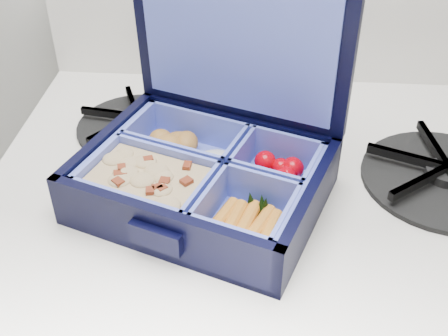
# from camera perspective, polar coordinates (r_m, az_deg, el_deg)

# --- Properties ---
(bento_box) EXTENTS (0.31, 0.28, 0.06)m
(bento_box) POSITION_cam_1_polar(r_m,az_deg,el_deg) (0.62, -2.13, -1.14)
(bento_box) COLOR black
(bento_box) RESTS_ON stove
(burner_grate) EXTENTS (0.25, 0.25, 0.03)m
(burner_grate) POSITION_cam_1_polar(r_m,az_deg,el_deg) (0.71, 21.64, -0.34)
(burner_grate) COLOR black
(burner_grate) RESTS_ON stove
(burner_grate_rear) EXTENTS (0.19, 0.19, 0.02)m
(burner_grate_rear) POSITION_cam_1_polar(r_m,az_deg,el_deg) (0.77, -8.76, 4.63)
(burner_grate_rear) COLOR black
(burner_grate_rear) RESTS_ON stove
(fork) EXTENTS (0.09, 0.18, 0.01)m
(fork) POSITION_cam_1_polar(r_m,az_deg,el_deg) (0.77, 5.69, 4.33)
(fork) COLOR silver
(fork) RESTS_ON stove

